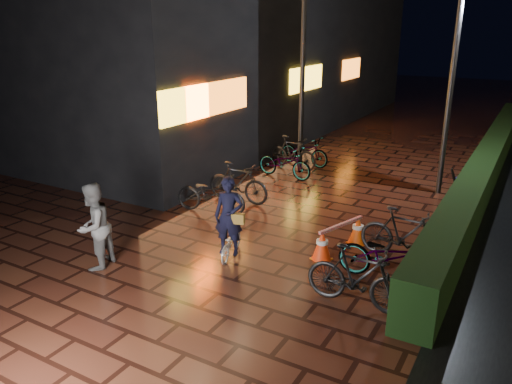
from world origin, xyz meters
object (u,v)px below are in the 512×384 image
Objects in this scene: bystander_person at (94,226)px; traffic_barrier at (341,237)px; cart_assembly at (462,184)px; cyclist at (230,228)px.

traffic_barrier is at bearing 117.10° from bystander_person.
cart_assembly is (1.71, 4.54, 0.18)m from traffic_barrier.
bystander_person is 4.99m from traffic_barrier.
cyclist reaches higher than traffic_barrier.
cyclist is 2.35m from traffic_barrier.
traffic_barrier is 4.86m from cart_assembly.
bystander_person reaches higher than traffic_barrier.
cart_assembly is at bearing 69.42° from traffic_barrier.
cyclist is 6.93m from cart_assembly.
cyclist is 1.81× the size of cart_assembly.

